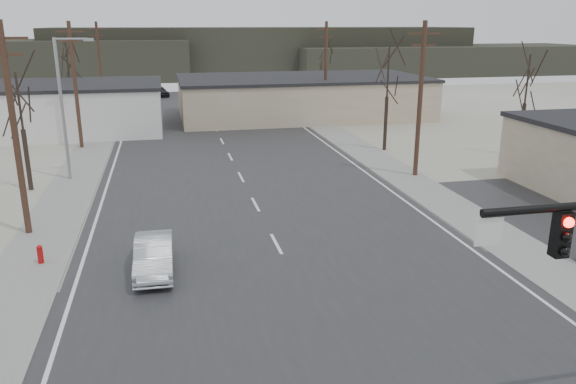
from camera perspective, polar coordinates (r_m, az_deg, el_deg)
The scene contains 24 objects.
ground at distance 19.12m, azimuth 3.63°, elevation -14.23°, with size 140.00×140.00×0.00m, color beige.
main_road at distance 32.58m, azimuth -3.61°, elevation -0.77°, with size 18.00×110.00×0.05m, color #28282A.
cross_road at distance 19.10m, azimuth 3.64°, elevation -14.18°, with size 90.00×10.00×0.04m, color #28282A.
sidewalk_left at distance 37.51m, azimuth -21.06°, elevation 0.49°, with size 3.00×90.00×0.06m, color gray.
sidewalk_right at distance 40.05m, azimuth 10.41°, elevation 2.35°, with size 3.00×90.00×0.06m, color gray.
fire_hydrant at distance 26.10m, azimuth -23.87°, elevation -5.80°, with size 0.24×0.24×0.87m.
building_left_far at distance 57.36m, azimuth -23.93°, elevation 7.78°, with size 22.30×12.30×4.50m.
building_right_far at distance 61.96m, azimuth 1.39°, elevation 9.68°, with size 26.30×14.30×4.30m.
upole_left_b at distance 28.91m, azimuth -26.06°, elevation 5.91°, with size 2.20×0.30×10.00m.
upole_left_c at distance 48.42m, azimuth -20.82°, elevation 10.27°, with size 2.20×0.30×10.00m.
upole_left_d at distance 68.21m, azimuth -18.56°, elevation 12.08°, with size 2.20×0.30×10.00m.
upole_right_a at distance 37.67m, azimuth 13.28°, elevation 9.32°, with size 2.20×0.30×10.00m.
upole_right_b at distance 58.19m, azimuth 3.84°, elevation 12.22°, with size 2.20×0.30×10.00m.
streetlight_main at distance 38.50m, azimuth -21.74°, elevation 8.54°, with size 2.40×0.25×9.00m.
tree_left_near at distance 36.96m, azimuth -25.61°, elevation 8.01°, with size 3.30×3.30×7.35m.
tree_right_mid at distance 45.27m, azimuth 10.13°, elevation 11.60°, with size 3.74×3.74×8.33m.
tree_left_far at distance 62.51m, azimuth -21.51°, elevation 12.42°, with size 3.96×3.96×8.82m.
tree_right_far at distance 70.63m, azimuth 3.88°, elevation 13.31°, with size 3.52×3.52×7.84m.
tree_lot at distance 46.38m, azimuth 23.14°, elevation 10.22°, with size 3.52×3.52×7.84m.
hill_center at distance 113.55m, azimuth -2.50°, elevation 14.10°, with size 80.00×18.00×9.00m, color #333026.
hill_right at distance 119.21m, azimuth 15.30°, elevation 12.83°, with size 60.00×18.00×5.50m, color #333026.
sedan_crossing at distance 23.67m, azimuth -13.47°, elevation -6.26°, with size 1.51×4.32×1.42m, color #A5A9AF.
car_far_a at distance 60.07m, azimuth -4.76°, elevation 8.02°, with size 1.89×4.65×1.35m, color black.
car_far_b at distance 80.89m, azimuth -12.94°, elevation 9.95°, with size 1.68×4.18×1.42m, color black.
Camera 1 is at (-4.66, -15.71, 9.85)m, focal length 35.00 mm.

